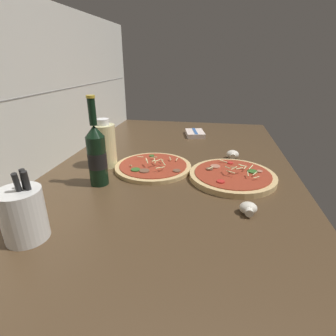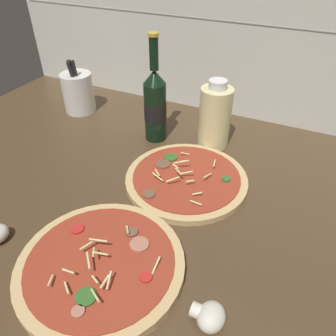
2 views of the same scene
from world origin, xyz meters
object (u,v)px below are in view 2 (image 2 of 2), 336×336
Objects in this scene: oil_bottle at (215,116)px; mushroom_left at (210,316)px; pizza_near at (101,265)px; beer_bottle at (155,105)px; pizza_far at (186,179)px; utensil_crock at (78,92)px.

oil_bottle is 51.78cm from mushroom_left.
beer_bottle is at bearing 104.76° from pizza_near.
pizza_near is 1.03× the size of beer_bottle.
beer_bottle is at bearing -165.79° from oil_bottle.
beer_bottle reaches higher than oil_bottle.
pizza_near is 29.26cm from pizza_far.
pizza_near is 1.03× the size of pizza_far.
pizza_near is 5.50× the size of mushroom_left.
pizza_far is 5.34× the size of mushroom_left.
mushroom_left is (16.45, -30.06, 0.92)cm from pizza_far.
pizza_far reaches higher than mushroom_left.
pizza_near is at bearing -75.24° from beer_bottle.
mushroom_left is (20.46, -1.08, 0.66)cm from pizza_near.
pizza_far is 34.27cm from mushroom_left.
pizza_near is 1.61× the size of oil_bottle.
beer_bottle is at bearing 136.62° from pizza_far.
beer_bottle is 16.22cm from oil_bottle.
mushroom_left is 0.32× the size of utensil_crock.
utensil_crock is (-41.33, 48.23, 5.22)cm from pizza_near.
pizza_near is 20.50cm from mushroom_left.
pizza_far is at bearing -90.28° from oil_bottle.
pizza_far is (4.02, 28.98, -0.26)cm from pizza_near.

